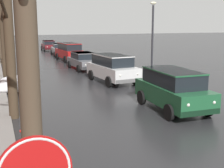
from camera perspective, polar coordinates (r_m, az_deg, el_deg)
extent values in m
ellipsoid|color=white|center=(18.12, -17.99, -0.54)|extent=(2.87, 1.48, 0.58)
ellipsoid|color=white|center=(17.98, -17.43, -0.84)|extent=(0.50, 0.42, 0.42)
ellipsoid|color=white|center=(17.94, -17.61, -0.79)|extent=(0.57, 0.48, 0.48)
ellipsoid|color=white|center=(26.36, 0.87, 3.46)|extent=(1.75, 1.15, 0.45)
ellipsoid|color=white|center=(26.50, 0.43, 3.64)|extent=(0.70, 0.59, 0.59)
ellipsoid|color=white|center=(26.26, 0.89, 3.43)|extent=(0.55, 0.46, 0.46)
ellipsoid|color=white|center=(20.00, -17.37, 0.67)|extent=(2.07, 1.19, 0.63)
ellipsoid|color=white|center=(20.07, -17.05, 0.57)|extent=(0.64, 0.53, 0.53)
ellipsoid|color=white|center=(19.83, -17.96, 0.49)|extent=(0.72, 0.60, 0.60)
cylinder|color=#4C3D2D|center=(5.74, -15.73, 9.12)|extent=(0.40, 0.40, 7.33)
cylinder|color=#423323|center=(12.72, -18.66, 7.31)|extent=(0.39, 0.39, 6.16)
cylinder|color=#423323|center=(11.93, -19.94, 14.07)|extent=(0.54, 1.66, 1.29)
cylinder|color=#382B1E|center=(23.26, -19.92, 9.23)|extent=(0.29, 0.29, 6.51)
cylinder|color=#382B1E|center=(24.10, -20.06, 13.34)|extent=(0.29, 1.73, 1.48)
cylinder|color=#382B1E|center=(22.39, -19.89, 12.20)|extent=(0.26, 1.81, 0.85)
cylinder|color=#4C3D2D|center=(31.06, -19.13, 13.99)|extent=(1.63, 0.18, 1.63)
cylinder|color=#4C3D2D|center=(30.15, -20.07, 13.12)|extent=(0.61, 1.80, 1.53)
cube|color=#1E5633|center=(13.87, 11.30, -1.82)|extent=(1.92, 4.31, 0.80)
cube|color=black|center=(13.76, 11.33, 1.22)|extent=(1.63, 3.03, 0.68)
cube|color=#1E5633|center=(13.71, 11.38, 2.50)|extent=(1.67, 3.09, 0.06)
cube|color=black|center=(12.25, 16.20, -5.16)|extent=(1.76, 0.17, 0.22)
cube|color=black|center=(15.71, 7.42, -1.20)|extent=(1.76, 0.17, 0.22)
cylinder|color=black|center=(13.40, 17.51, -4.36)|extent=(0.20, 0.68, 0.68)
cylinder|color=black|center=(12.42, 10.67, -5.26)|extent=(0.20, 0.68, 0.68)
cylinder|color=black|center=(15.52, 11.70, -1.95)|extent=(0.20, 0.68, 0.68)
cylinder|color=black|center=(14.68, 5.53, -2.52)|extent=(0.20, 0.68, 0.68)
sphere|color=silver|center=(12.48, 18.56, -3.29)|extent=(0.14, 0.14, 0.14)
sphere|color=silver|center=(11.81, 14.07, -3.84)|extent=(0.14, 0.14, 0.14)
cube|color=silver|center=(20.02, 0.07, 2.43)|extent=(2.25, 4.60, 0.80)
cube|color=black|center=(19.96, 0.01, 4.54)|extent=(1.87, 3.25, 0.68)
cube|color=silver|center=(19.93, 0.01, 5.43)|extent=(1.91, 3.31, 0.06)
cube|color=slate|center=(18.19, 3.13, 0.60)|extent=(1.80, 0.29, 0.22)
cube|color=slate|center=(22.01, -2.47, 2.49)|extent=(1.80, 0.29, 0.22)
cylinder|color=black|center=(19.35, 4.38, 0.88)|extent=(0.24, 0.69, 0.68)
cylinder|color=black|center=(18.47, -0.62, 0.41)|extent=(0.24, 0.69, 0.68)
cylinder|color=black|center=(21.72, 0.65, 2.06)|extent=(0.24, 0.69, 0.68)
cylinder|color=black|center=(20.94, -3.92, 1.69)|extent=(0.24, 0.69, 0.68)
sphere|color=silver|center=(18.40, 4.80, 1.84)|extent=(0.14, 0.14, 0.14)
sphere|color=silver|center=(17.81, 1.52, 1.57)|extent=(0.14, 0.14, 0.14)
cube|color=slate|center=(25.78, -5.26, 4.07)|extent=(1.95, 4.45, 0.60)
cube|color=black|center=(25.92, -5.43, 5.35)|extent=(1.62, 2.34, 0.52)
cube|color=slate|center=(25.90, -5.44, 5.86)|extent=(1.66, 2.38, 0.06)
cube|color=#303032|center=(23.80, -3.65, 3.05)|extent=(1.75, 0.19, 0.22)
cube|color=#303032|center=(27.83, -6.63, 4.20)|extent=(1.75, 0.19, 0.22)
cylinder|color=black|center=(24.85, -2.28, 3.14)|extent=(0.20, 0.61, 0.60)
cylinder|color=black|center=(24.27, -6.29, 2.88)|extent=(0.20, 0.61, 0.60)
cylinder|color=black|center=(27.38, -4.32, 3.88)|extent=(0.20, 0.61, 0.60)
cylinder|color=black|center=(26.85, -8.00, 3.65)|extent=(0.20, 0.61, 0.60)
sphere|color=silver|center=(23.93, -2.33, 3.74)|extent=(0.14, 0.14, 0.14)
sphere|color=silver|center=(23.55, -4.96, 3.58)|extent=(0.14, 0.14, 0.14)
cube|color=red|center=(31.97, -7.95, 5.67)|extent=(2.15, 4.90, 0.80)
cube|color=black|center=(31.95, -8.02, 7.00)|extent=(1.80, 3.45, 0.68)
cube|color=red|center=(31.93, -8.03, 7.55)|extent=(1.84, 3.52, 0.06)
cube|color=#520B0B|center=(29.79, -6.58, 4.75)|extent=(1.77, 0.25, 0.22)
cube|color=#520B0B|center=(34.23, -9.12, 5.53)|extent=(1.77, 0.25, 0.22)
cylinder|color=black|center=(30.91, -5.47, 4.79)|extent=(0.23, 0.69, 0.68)
cylinder|color=black|center=(30.34, -8.76, 4.58)|extent=(0.23, 0.69, 0.68)
cylinder|color=black|center=(33.70, -7.19, 5.29)|extent=(0.23, 0.69, 0.68)
cylinder|color=black|center=(33.17, -10.23, 5.11)|extent=(0.23, 0.69, 0.68)
sphere|color=silver|center=(29.91, -5.51, 5.49)|extent=(0.14, 0.14, 0.14)
sphere|color=silver|center=(29.54, -7.66, 5.37)|extent=(0.14, 0.14, 0.14)
cube|color=#B7B7BC|center=(37.60, -9.74, 6.24)|extent=(1.85, 4.42, 0.60)
cube|color=black|center=(37.77, -9.82, 7.11)|extent=(1.52, 2.33, 0.52)
cube|color=#B7B7BC|center=(37.75, -9.83, 7.46)|extent=(1.56, 2.37, 0.06)
cube|color=#525254|center=(35.52, -9.22, 5.67)|extent=(1.61, 0.20, 0.22)
cube|color=#525254|center=(39.70, -10.19, 6.22)|extent=(1.61, 0.20, 0.22)
cylinder|color=black|center=(36.43, -8.09, 5.65)|extent=(0.21, 0.61, 0.60)
cylinder|color=black|center=(36.18, -10.72, 5.53)|extent=(0.21, 0.61, 0.60)
cylinder|color=black|center=(39.08, -8.80, 6.01)|extent=(0.21, 0.61, 0.60)
cylinder|color=black|center=(38.84, -11.26, 5.90)|extent=(0.21, 0.61, 0.60)
sphere|color=silver|center=(35.56, -8.37, 6.12)|extent=(0.14, 0.14, 0.14)
sphere|color=silver|center=(35.39, -10.08, 6.05)|extent=(0.14, 0.14, 0.14)
cube|color=maroon|center=(44.26, -11.74, 6.91)|extent=(1.66, 3.88, 0.60)
cube|color=black|center=(44.41, -11.81, 7.65)|extent=(1.43, 2.02, 0.52)
cube|color=maroon|center=(44.40, -11.82, 7.94)|extent=(1.46, 2.06, 0.06)
cube|color=black|center=(42.41, -11.31, 6.50)|extent=(1.62, 0.12, 0.22)
cube|color=black|center=(46.13, -12.11, 6.84)|extent=(1.62, 0.12, 0.22)
cylinder|color=black|center=(43.24, -10.35, 6.47)|extent=(0.18, 0.60, 0.60)
cylinder|color=black|center=(42.97, -12.58, 6.35)|extent=(0.18, 0.60, 0.60)
cylinder|color=black|center=(45.60, -10.91, 6.69)|extent=(0.18, 0.60, 0.60)
cylinder|color=black|center=(45.34, -13.03, 6.58)|extent=(0.18, 0.60, 0.60)
sphere|color=silver|center=(42.46, -10.60, 6.88)|extent=(0.14, 0.14, 0.14)
sphere|color=silver|center=(42.28, -12.04, 6.81)|extent=(0.14, 0.14, 0.14)
cylinder|color=red|center=(10.74, -15.78, -8.52)|extent=(0.22, 0.22, 0.55)
sphere|color=red|center=(10.63, -15.87, -6.85)|extent=(0.21, 0.21, 0.21)
cylinder|color=red|center=(10.72, -16.65, -8.45)|extent=(0.10, 0.09, 0.09)
cylinder|color=red|center=(10.74, -14.93, -8.31)|extent=(0.10, 0.09, 0.09)
cylinder|color=#28282D|center=(21.66, 7.56, 7.75)|extent=(0.14, 0.14, 5.05)
ellipsoid|color=beige|center=(21.66, 7.75, 14.80)|extent=(0.44, 0.24, 0.20)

